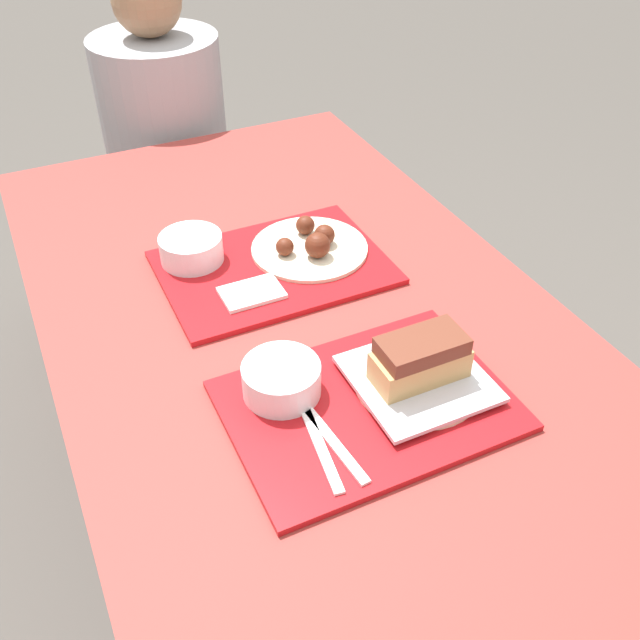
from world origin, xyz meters
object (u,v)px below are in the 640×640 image
at_px(tray_near, 368,405).
at_px(tray_far, 274,267).
at_px(brisket_sandwich_plate, 419,368).
at_px(person_seated_across, 164,120).
at_px(bowl_coleslaw_far, 191,247).
at_px(bowl_coleslaw_near, 281,378).
at_px(wings_plate_far, 311,244).

xyz_separation_m(tray_near, tray_far, (0.01, 0.42, 0.00)).
height_order(brisket_sandwich_plate, person_seated_across, person_seated_across).
xyz_separation_m(tray_near, bowl_coleslaw_far, (-0.13, 0.50, 0.04)).
distance_m(tray_near, person_seated_across, 1.29).
distance_m(tray_near, bowl_coleslaw_far, 0.52).
height_order(bowl_coleslaw_near, person_seated_across, person_seated_across).
xyz_separation_m(tray_near, bowl_coleslaw_near, (-0.11, 0.08, 0.04)).
bearing_deg(bowl_coleslaw_near, tray_far, 69.71).
relative_size(tray_near, wings_plate_far, 1.85).
relative_size(bowl_coleslaw_near, brisket_sandwich_plate, 0.61).
relative_size(bowl_coleslaw_near, wings_plate_far, 0.53).
relative_size(brisket_sandwich_plate, person_seated_across, 0.29).
relative_size(bowl_coleslaw_near, person_seated_across, 0.17).
xyz_separation_m(tray_far, bowl_coleslaw_near, (-0.12, -0.33, 0.04)).
relative_size(bowl_coleslaw_far, wings_plate_far, 0.53).
xyz_separation_m(brisket_sandwich_plate, bowl_coleslaw_far, (-0.22, 0.50, -0.00)).
distance_m(tray_far, brisket_sandwich_plate, 0.42).
distance_m(bowl_coleslaw_far, wings_plate_far, 0.24).
xyz_separation_m(tray_far, bowl_coleslaw_far, (-0.14, 0.09, 0.04)).
distance_m(brisket_sandwich_plate, bowl_coleslaw_far, 0.54).
bearing_deg(brisket_sandwich_plate, tray_near, -177.98).
bearing_deg(tray_far, wings_plate_far, 9.58).
height_order(bowl_coleslaw_near, brisket_sandwich_plate, brisket_sandwich_plate).
bearing_deg(person_seated_across, tray_far, -91.16).
bearing_deg(person_seated_across, bowl_coleslaw_far, -101.20).
relative_size(tray_near, bowl_coleslaw_near, 3.50).
bearing_deg(wings_plate_far, bowl_coleslaw_near, -121.21).
height_order(tray_near, bowl_coleslaw_far, bowl_coleslaw_far).
bearing_deg(bowl_coleslaw_near, person_seated_across, 83.35).
bearing_deg(brisket_sandwich_plate, bowl_coleslaw_near, 159.40).
bearing_deg(brisket_sandwich_plate, bowl_coleslaw_far, 113.87).
relative_size(wings_plate_far, person_seated_across, 0.33).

